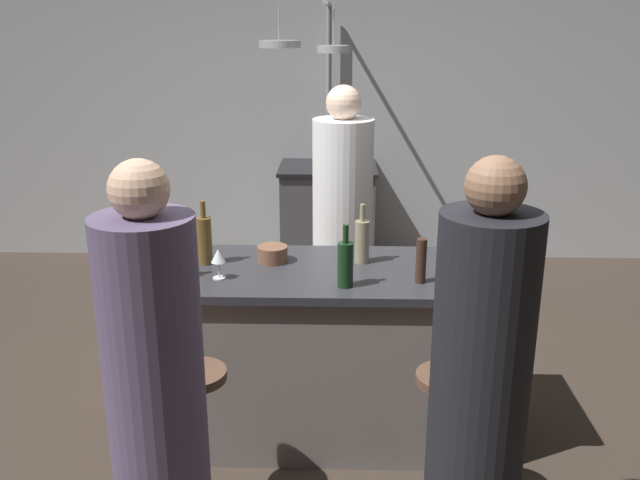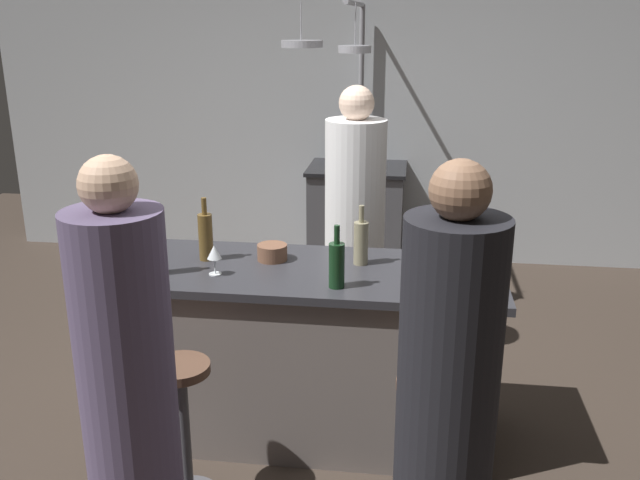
{
  "view_description": "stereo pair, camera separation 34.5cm",
  "coord_description": "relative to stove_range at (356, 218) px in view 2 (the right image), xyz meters",
  "views": [
    {
      "loc": [
        0.09,
        -3.13,
        2.07
      ],
      "look_at": [
        0.0,
        0.15,
        1.0
      ],
      "focal_mm": 38.76,
      "sensor_mm": 36.0,
      "label": 1
    },
    {
      "loc": [
        0.44,
        -3.1,
        2.07
      ],
      "look_at": [
        0.0,
        0.15,
        1.0
      ],
      "focal_mm": 38.76,
      "sensor_mm": 36.0,
      "label": 2
    }
  ],
  "objects": [
    {
      "name": "bar_stool_right",
      "position": [
        0.54,
        -3.07,
        -0.07
      ],
      "size": [
        0.28,
        0.28,
        0.68
      ],
      "color": "#4C4C51",
      "rests_on": "ground_plane"
    },
    {
      "name": "wine_bottle_red",
      "position": [
        0.12,
        -2.67,
        0.56
      ],
      "size": [
        0.07,
        0.07,
        0.29
      ],
      "color": "#143319",
      "rests_on": "kitchen_island"
    },
    {
      "name": "wine_glass_near_left_guest",
      "position": [
        -0.46,
        -2.59,
        0.56
      ],
      "size": [
        0.07,
        0.07,
        0.15
      ],
      "color": "silver",
      "rests_on": "kitchen_island"
    },
    {
      "name": "pepper_mill",
      "position": [
        0.47,
        -2.61,
        0.56
      ],
      "size": [
        0.05,
        0.05,
        0.21
      ],
      "primitive_type": "cylinder",
      "color": "#382319",
      "rests_on": "kitchen_island"
    },
    {
      "name": "kitchen_island",
      "position": [
        0.0,
        -2.45,
        0.01
      ],
      "size": [
        1.8,
        0.72,
        0.9
      ],
      "color": "slate",
      "rests_on": "ground_plane"
    },
    {
      "name": "wine_bottle_white",
      "position": [
        0.21,
        -2.34,
        0.57
      ],
      "size": [
        0.07,
        0.07,
        0.3
      ],
      "color": "gray",
      "rests_on": "kitchen_island"
    },
    {
      "name": "wine_bottle_dark",
      "position": [
        -0.73,
        -2.61,
        0.58
      ],
      "size": [
        0.07,
        0.07,
        0.33
      ],
      "color": "black",
      "rests_on": "kitchen_island"
    },
    {
      "name": "guest_right",
      "position": [
        0.59,
        -3.42,
        0.32
      ],
      "size": [
        0.35,
        0.35,
        1.65
      ],
      "color": "black",
      "rests_on": "ground_plane"
    },
    {
      "name": "wine_bottle_amber",
      "position": [
        -0.56,
        -2.38,
        0.58
      ],
      "size": [
        0.07,
        0.07,
        0.32
      ],
      "color": "brown",
      "rests_on": "kitchen_island"
    },
    {
      "name": "guest_left",
      "position": [
        -0.54,
        -3.46,
        0.32
      ],
      "size": [
        0.35,
        0.35,
        1.64
      ],
      "color": "#594C6B",
      "rests_on": "ground_plane"
    },
    {
      "name": "bar_stool_left",
      "position": [
        -0.49,
        -3.07,
        -0.07
      ],
      "size": [
        0.28,
        0.28,
        0.68
      ],
      "color": "#4C4C51",
      "rests_on": "ground_plane"
    },
    {
      "name": "wine_glass_near_right_guest",
      "position": [
        0.64,
        -2.62,
        0.56
      ],
      "size": [
        0.07,
        0.07,
        0.15
      ],
      "color": "silver",
      "rests_on": "kitchen_island"
    },
    {
      "name": "stove_range",
      "position": [
        0.0,
        0.0,
        0.0
      ],
      "size": [
        0.8,
        0.64,
        0.89
      ],
      "color": "#47474C",
      "rests_on": "ground_plane"
    },
    {
      "name": "mixing_bowl_blue",
      "position": [
        0.74,
        -2.33,
        0.49
      ],
      "size": [
        0.15,
        0.15,
        0.07
      ],
      "primitive_type": "cylinder",
      "color": "#334C6B",
      "rests_on": "kitchen_island"
    },
    {
      "name": "overhead_pot_rack",
      "position": [
        -0.08,
        -0.44,
        1.18
      ],
      "size": [
        0.59,
        1.41,
        2.17
      ],
      "color": "gray",
      "rests_on": "ground_plane"
    },
    {
      "name": "chef",
      "position": [
        0.11,
        -1.59,
        0.34
      ],
      "size": [
        0.36,
        0.36,
        1.7
      ],
      "color": "white",
      "rests_on": "ground_plane"
    },
    {
      "name": "mixing_bowl_wooden",
      "position": [
        -0.24,
        -2.35,
        0.49
      ],
      "size": [
        0.15,
        0.15,
        0.08
      ],
      "primitive_type": "cylinder",
      "color": "brown",
      "rests_on": "kitchen_island"
    },
    {
      "name": "back_wall",
      "position": [
        0.0,
        0.4,
        0.85
      ],
      "size": [
        6.4,
        0.16,
        2.6
      ],
      "primitive_type": "cube",
      "color": "#B2B7BC",
      "rests_on": "ground_plane"
    },
    {
      "name": "ground_plane",
      "position": [
        0.0,
        -2.45,
        -0.45
      ],
      "size": [
        9.0,
        9.0,
        0.0
      ],
      "primitive_type": "plane",
      "color": "#382D26"
    }
  ]
}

